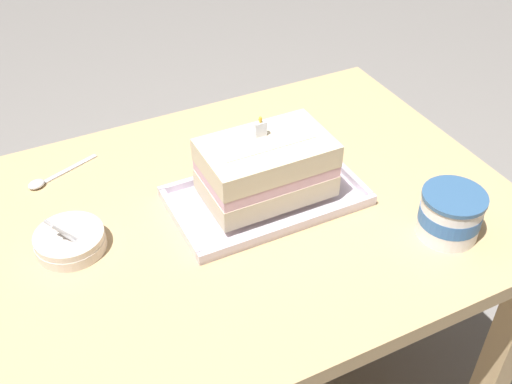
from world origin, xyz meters
name	(u,v)px	position (x,y,z in m)	size (l,w,h in m)	color
dining_table	(246,244)	(0.00, 0.00, 0.61)	(1.06, 0.79, 0.71)	tan
foil_tray	(266,198)	(0.04, 0.00, 0.72)	(0.38, 0.22, 0.02)	silver
birthday_cake	(266,168)	(0.04, 0.00, 0.79)	(0.25, 0.15, 0.16)	beige
bowl_stack	(70,241)	(-0.34, 0.04, 0.73)	(0.13, 0.13, 0.08)	silver
ice_cream_tub	(450,214)	(0.31, -0.24, 0.76)	(0.12, 0.12, 0.09)	white
serving_spoon_near_tray	(44,181)	(-0.34, 0.26, 0.72)	(0.16, 0.08, 0.01)	silver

